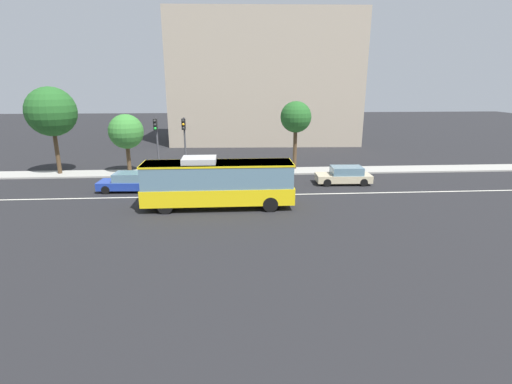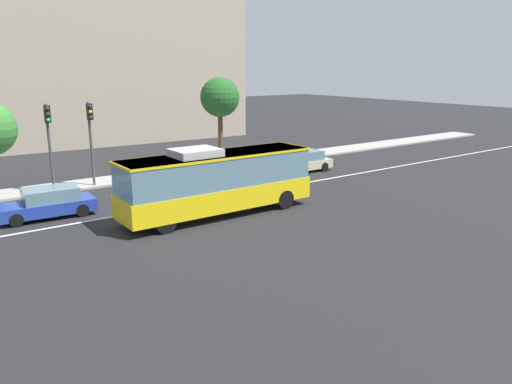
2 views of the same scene
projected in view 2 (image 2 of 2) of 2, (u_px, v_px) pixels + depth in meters
The scene contains 10 objects.
ground_plane at pixel (158, 209), 25.80m from camera, with size 160.00×160.00×0.00m, color black.
sidewalk_kerb at pixel (108, 181), 31.75m from camera, with size 80.00×2.59×0.14m, color #9E9B93.
lane_centre_line at pixel (158, 209), 25.80m from camera, with size 76.00×0.16×0.01m, color silver.
transit_bus at pixel (217, 180), 24.37m from camera, with size 10.01×2.54×3.46m.
sedan_blue at pixel (48, 203), 24.23m from camera, with size 4.58×2.01×1.46m.
sedan_beige at pixel (302, 162), 34.80m from camera, with size 4.57×1.98×1.46m.
traffic_light_near_corner at pixel (49, 133), 28.01m from camera, with size 0.33×0.62×5.20m.
traffic_light_mid_block at pixel (91, 130), 29.46m from camera, with size 0.33×0.62×5.20m.
street_tree_kerbside_right at pixel (220, 98), 36.26m from camera, with size 2.90×2.90×6.51m.
office_block_background at pixel (108, 54), 49.99m from camera, with size 25.58×13.61×17.00m.
Camera 2 is at (-10.26, -23.13, 7.24)m, focal length 34.57 mm.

